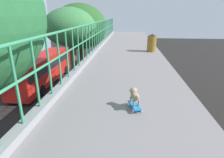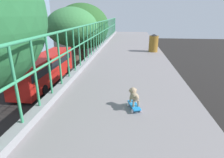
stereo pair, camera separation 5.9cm
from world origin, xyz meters
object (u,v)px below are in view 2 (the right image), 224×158
at_px(city_bus, 45,68).
at_px(small_dog, 134,95).
at_px(toy_skateboard, 134,106).
at_px(litter_bin, 154,43).

distance_m(city_bus, small_dog, 18.20).
xyz_separation_m(city_bus, toy_skateboard, (9.31, -15.15, 3.88)).
height_order(city_bus, toy_skateboard, toy_skateboard).
relative_size(city_bus, litter_bin, 13.09).
distance_m(toy_skateboard, small_dog, 0.21).
relative_size(city_bus, small_dog, 30.22).
distance_m(city_bus, toy_skateboard, 18.20).
xyz_separation_m(toy_skateboard, small_dog, (-0.01, 0.05, 0.20)).
bearing_deg(city_bus, toy_skateboard, -58.42).
relative_size(city_bus, toy_skateboard, 24.66).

